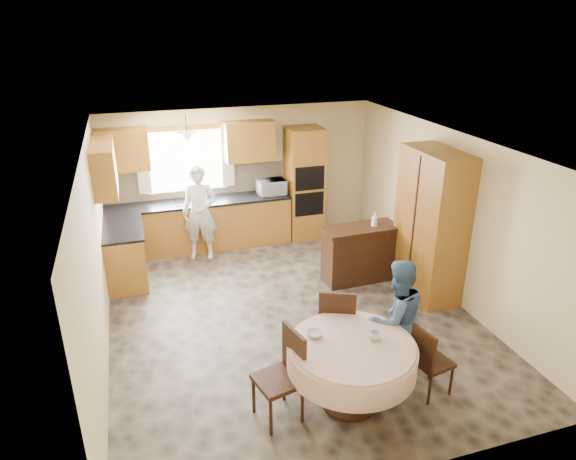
{
  "coord_description": "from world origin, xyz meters",
  "views": [
    {
      "loc": [
        -1.95,
        -6.1,
        4.0
      ],
      "look_at": [
        0.07,
        0.3,
        1.19
      ],
      "focal_mm": 32.0,
      "sensor_mm": 36.0,
      "label": 1
    }
  ],
  "objects_px": {
    "chair_right": "(428,358)",
    "oven_tower": "(304,183)",
    "sideboard": "(360,255)",
    "chair_left": "(284,371)",
    "cupboard": "(431,224)",
    "person_dining": "(396,318)",
    "dining_table": "(351,357)",
    "person_sink": "(200,213)",
    "chair_back": "(336,322)"
  },
  "relations": [
    {
      "from": "oven_tower",
      "to": "person_dining",
      "type": "relative_size",
      "value": 1.44
    },
    {
      "from": "chair_left",
      "to": "chair_right",
      "type": "distance_m",
      "value": 1.63
    },
    {
      "from": "cupboard",
      "to": "person_dining",
      "type": "xyz_separation_m",
      "value": [
        -1.42,
        -1.61,
        -0.39
      ]
    },
    {
      "from": "cupboard",
      "to": "chair_left",
      "type": "xyz_separation_m",
      "value": [
        -2.88,
        -1.92,
        -0.56
      ]
    },
    {
      "from": "dining_table",
      "to": "chair_right",
      "type": "relative_size",
      "value": 1.6
    },
    {
      "from": "oven_tower",
      "to": "person_dining",
      "type": "bearing_deg",
      "value": -94.66
    },
    {
      "from": "sideboard",
      "to": "cupboard",
      "type": "height_order",
      "value": "cupboard"
    },
    {
      "from": "chair_left",
      "to": "person_sink",
      "type": "xyz_separation_m",
      "value": [
        -0.24,
        4.21,
        0.27
      ]
    },
    {
      "from": "cupboard",
      "to": "chair_right",
      "type": "height_order",
      "value": "cupboard"
    },
    {
      "from": "person_sink",
      "to": "dining_table",
      "type": "bearing_deg",
      "value": -61.56
    },
    {
      "from": "sideboard",
      "to": "chair_back",
      "type": "bearing_deg",
      "value": -123.79
    },
    {
      "from": "sideboard",
      "to": "chair_left",
      "type": "distance_m",
      "value": 3.31
    },
    {
      "from": "chair_back",
      "to": "chair_right",
      "type": "distance_m",
      "value": 1.13
    },
    {
      "from": "sideboard",
      "to": "chair_left",
      "type": "bearing_deg",
      "value": -130.33
    },
    {
      "from": "person_sink",
      "to": "person_dining",
      "type": "height_order",
      "value": "person_sink"
    },
    {
      "from": "oven_tower",
      "to": "cupboard",
      "type": "xyz_separation_m",
      "value": [
        1.07,
        -2.69,
        0.07
      ]
    },
    {
      "from": "cupboard",
      "to": "chair_back",
      "type": "height_order",
      "value": "cupboard"
    },
    {
      "from": "person_sink",
      "to": "sideboard",
      "type": "bearing_deg",
      "value": -19.62
    },
    {
      "from": "cupboard",
      "to": "chair_back",
      "type": "distance_m",
      "value": 2.44
    },
    {
      "from": "cupboard",
      "to": "chair_left",
      "type": "height_order",
      "value": "cupboard"
    },
    {
      "from": "sideboard",
      "to": "chair_left",
      "type": "relative_size",
      "value": 1.18
    },
    {
      "from": "cupboard",
      "to": "person_sink",
      "type": "xyz_separation_m",
      "value": [
        -3.12,
        2.3,
        -0.29
      ]
    },
    {
      "from": "oven_tower",
      "to": "chair_back",
      "type": "relative_size",
      "value": 2.01
    },
    {
      "from": "oven_tower",
      "to": "chair_right",
      "type": "bearing_deg",
      "value": -92.26
    },
    {
      "from": "sideboard",
      "to": "cupboard",
      "type": "relative_size",
      "value": 0.54
    },
    {
      "from": "chair_left",
      "to": "chair_right",
      "type": "height_order",
      "value": "chair_left"
    },
    {
      "from": "cupboard",
      "to": "person_dining",
      "type": "distance_m",
      "value": 2.18
    },
    {
      "from": "sideboard",
      "to": "dining_table",
      "type": "xyz_separation_m",
      "value": [
        -1.33,
        -2.65,
        0.18
      ]
    },
    {
      "from": "person_dining",
      "to": "chair_left",
      "type": "bearing_deg",
      "value": 5.38
    },
    {
      "from": "cupboard",
      "to": "sideboard",
      "type": "bearing_deg",
      "value": 140.82
    },
    {
      "from": "chair_back",
      "to": "chair_left",
      "type": "bearing_deg",
      "value": 60.8
    },
    {
      "from": "person_sink",
      "to": "oven_tower",
      "type": "bearing_deg",
      "value": 26.47
    },
    {
      "from": "person_sink",
      "to": "chair_left",
      "type": "bearing_deg",
      "value": -71.11
    },
    {
      "from": "sideboard",
      "to": "person_dining",
      "type": "xyz_separation_m",
      "value": [
        -0.6,
        -2.27,
        0.3
      ]
    },
    {
      "from": "chair_left",
      "to": "cupboard",
      "type": "bearing_deg",
      "value": 110.38
    },
    {
      "from": "chair_right",
      "to": "oven_tower",
      "type": "bearing_deg",
      "value": -13.28
    },
    {
      "from": "person_dining",
      "to": "sideboard",
      "type": "bearing_deg",
      "value": -111.52
    },
    {
      "from": "chair_left",
      "to": "chair_right",
      "type": "bearing_deg",
      "value": 70.88
    },
    {
      "from": "sideboard",
      "to": "chair_right",
      "type": "distance_m",
      "value": 2.79
    },
    {
      "from": "person_dining",
      "to": "chair_right",
      "type": "bearing_deg",
      "value": 102.05
    },
    {
      "from": "chair_right",
      "to": "person_dining",
      "type": "height_order",
      "value": "person_dining"
    },
    {
      "from": "dining_table",
      "to": "chair_back",
      "type": "relative_size",
      "value": 1.32
    },
    {
      "from": "cupboard",
      "to": "oven_tower",
      "type": "bearing_deg",
      "value": 111.72
    },
    {
      "from": "chair_back",
      "to": "person_dining",
      "type": "xyz_separation_m",
      "value": [
        0.6,
        -0.36,
        0.16
      ]
    },
    {
      "from": "oven_tower",
      "to": "dining_table",
      "type": "bearing_deg",
      "value": -103.03
    },
    {
      "from": "chair_right",
      "to": "person_sink",
      "type": "xyz_separation_m",
      "value": [
        -1.86,
        4.38,
        0.36
      ]
    },
    {
      "from": "person_dining",
      "to": "cupboard",
      "type": "bearing_deg",
      "value": -138.13
    },
    {
      "from": "chair_back",
      "to": "chair_right",
      "type": "height_order",
      "value": "chair_back"
    },
    {
      "from": "dining_table",
      "to": "person_dining",
      "type": "height_order",
      "value": "person_dining"
    },
    {
      "from": "chair_left",
      "to": "person_dining",
      "type": "xyz_separation_m",
      "value": [
        1.46,
        0.31,
        0.17
      ]
    }
  ]
}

